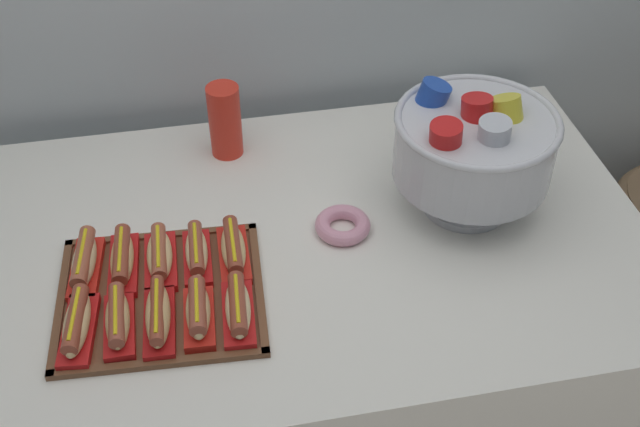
{
  "coord_description": "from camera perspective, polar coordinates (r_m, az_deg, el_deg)",
  "views": [
    {
      "loc": [
        -0.21,
        -1.25,
        1.97
      ],
      "look_at": [
        0.03,
        -0.0,
        0.86
      ],
      "focal_mm": 44.97,
      "sensor_mm": 36.0,
      "label": 1
    }
  ],
  "objects": [
    {
      "name": "buffet_table",
      "position": [
        2.01,
        -0.8,
        -9.5
      ],
      "size": [
        1.48,
        0.93,
        0.8
      ],
      "color": "white",
      "rests_on": "ground_plane"
    },
    {
      "name": "serving_tray",
      "position": [
        1.63,
        -11.24,
        -5.75
      ],
      "size": [
        0.43,
        0.38,
        0.01
      ],
      "color": "brown",
      "rests_on": "buffet_table"
    },
    {
      "name": "hot_dog_0",
      "position": [
        1.57,
        -16.9,
        -7.56
      ],
      "size": [
        0.08,
        0.18,
        0.06
      ],
      "color": "red",
      "rests_on": "serving_tray"
    },
    {
      "name": "hot_dog_1",
      "position": [
        1.56,
        -14.19,
        -7.37
      ],
      "size": [
        0.06,
        0.16,
        0.06
      ],
      "color": "red",
      "rests_on": "serving_tray"
    },
    {
      "name": "hot_dog_2",
      "position": [
        1.55,
        -11.44,
        -7.17
      ],
      "size": [
        0.07,
        0.18,
        0.06
      ],
      "color": "#B21414",
      "rests_on": "serving_tray"
    },
    {
      "name": "hot_dog_3",
      "position": [
        1.54,
        -8.66,
        -6.91
      ],
      "size": [
        0.07,
        0.15,
        0.07
      ],
      "color": "red",
      "rests_on": "serving_tray"
    },
    {
      "name": "hot_dog_4",
      "position": [
        1.54,
        -5.86,
        -6.76
      ],
      "size": [
        0.07,
        0.17,
        0.06
      ],
      "color": "red",
      "rests_on": "serving_tray"
    },
    {
      "name": "hot_dog_5",
      "position": [
        1.69,
        -16.41,
        -3.34
      ],
      "size": [
        0.07,
        0.18,
        0.06
      ],
      "color": "red",
      "rests_on": "serving_tray"
    },
    {
      "name": "hot_dog_6",
      "position": [
        1.68,
        -13.89,
        -3.19
      ],
      "size": [
        0.07,
        0.18,
        0.06
      ],
      "color": "red",
      "rests_on": "serving_tray"
    },
    {
      "name": "hot_dog_7",
      "position": [
        1.67,
        -11.33,
        -3.01
      ],
      "size": [
        0.07,
        0.16,
        0.06
      ],
      "color": "red",
      "rests_on": "serving_tray"
    },
    {
      "name": "hot_dog_8",
      "position": [
        1.66,
        -8.76,
        -2.78
      ],
      "size": [
        0.06,
        0.16,
        0.06
      ],
      "color": "red",
      "rests_on": "serving_tray"
    },
    {
      "name": "hot_dog_9",
      "position": [
        1.66,
        -6.18,
        -2.57
      ],
      "size": [
        0.07,
        0.16,
        0.06
      ],
      "color": "red",
      "rests_on": "serving_tray"
    },
    {
      "name": "punch_bowl",
      "position": [
        1.73,
        10.85,
        4.77
      ],
      "size": [
        0.35,
        0.35,
        0.28
      ],
      "color": "silver",
      "rests_on": "buffet_table"
    },
    {
      "name": "cup_stack",
      "position": [
        1.92,
        -6.78,
        6.58
      ],
      "size": [
        0.08,
        0.08,
        0.18
      ],
      "color": "red",
      "rests_on": "buffet_table"
    },
    {
      "name": "donut",
      "position": [
        1.73,
        1.61,
        -0.78
      ],
      "size": [
        0.12,
        0.12,
        0.03
      ],
      "color": "pink",
      "rests_on": "buffet_table"
    }
  ]
}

